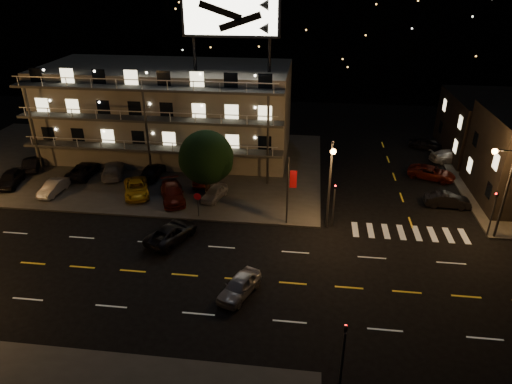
# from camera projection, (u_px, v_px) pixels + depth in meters

# --- Properties ---
(ground) EXTENTS (140.00, 140.00, 0.00)m
(ground) POSITION_uv_depth(u_px,v_px,m) (211.00, 277.00, 33.53)
(ground) COLOR black
(ground) RESTS_ON ground
(curb_nw) EXTENTS (44.00, 24.00, 0.15)m
(curb_nw) POSITION_uv_depth(u_px,v_px,m) (129.00, 163.00, 52.83)
(curb_nw) COLOR #3B3B39
(curb_nw) RESTS_ON ground
(motel) EXTENTS (28.00, 13.80, 18.10)m
(motel) POSITION_uv_depth(u_px,v_px,m) (169.00, 111.00, 53.50)
(motel) COLOR gray
(motel) RESTS_ON ground
(side_bldg_back) EXTENTS (14.06, 12.00, 7.00)m
(side_bldg_back) POSITION_uv_depth(u_px,v_px,m) (510.00, 128.00, 53.57)
(side_bldg_back) COLOR black
(side_bldg_back) RESTS_ON ground
(hill_backdrop) EXTENTS (120.00, 25.00, 24.00)m
(hill_backdrop) POSITION_uv_depth(u_px,v_px,m) (252.00, 17.00, 90.24)
(hill_backdrop) COLOR black
(hill_backdrop) RESTS_ON ground
(streetlight_nc) EXTENTS (0.44, 1.92, 8.00)m
(streetlight_nc) POSITION_uv_depth(u_px,v_px,m) (330.00, 177.00, 37.45)
(streetlight_nc) COLOR #2D2D30
(streetlight_nc) RESTS_ON ground
(streetlight_ne) EXTENTS (1.92, 0.44, 8.00)m
(streetlight_ne) POSITION_uv_depth(u_px,v_px,m) (503.00, 184.00, 36.26)
(streetlight_ne) COLOR #2D2D30
(streetlight_ne) RESTS_ON ground
(signal_nw) EXTENTS (0.20, 0.27, 4.60)m
(signal_nw) POSITION_uv_depth(u_px,v_px,m) (334.00, 200.00, 38.95)
(signal_nw) COLOR #2D2D30
(signal_nw) RESTS_ON ground
(signal_sw) EXTENTS (0.20, 0.27, 4.60)m
(signal_sw) POSITION_uv_depth(u_px,v_px,m) (344.00, 349.00, 23.84)
(signal_sw) COLOR #2D2D30
(signal_sw) RESTS_ON ground
(signal_ne) EXTENTS (0.27, 0.20, 4.60)m
(signal_ne) POSITION_uv_depth(u_px,v_px,m) (494.00, 209.00, 37.52)
(signal_ne) COLOR #2D2D30
(signal_ne) RESTS_ON ground
(banner_north) EXTENTS (0.83, 0.16, 6.40)m
(banner_north) POSITION_uv_depth(u_px,v_px,m) (289.00, 189.00, 38.92)
(banner_north) COLOR #2D2D30
(banner_north) RESTS_ON ground
(stop_sign) EXTENTS (0.91, 0.11, 2.61)m
(stop_sign) POSITION_uv_depth(u_px,v_px,m) (198.00, 201.00, 40.72)
(stop_sign) COLOR #2D2D30
(stop_sign) RESTS_ON ground
(tree) EXTENTS (5.38, 5.18, 6.78)m
(tree) POSITION_uv_depth(u_px,v_px,m) (206.00, 159.00, 43.12)
(tree) COLOR black
(tree) RESTS_ON curb_nw
(lot_car_0) EXTENTS (2.72, 4.72, 1.51)m
(lot_car_0) POSITION_uv_depth(u_px,v_px,m) (10.00, 179.00, 46.94)
(lot_car_0) COLOR black
(lot_car_0) RESTS_ON curb_nw
(lot_car_1) EXTENTS (1.68, 4.03, 1.30)m
(lot_car_1) POSITION_uv_depth(u_px,v_px,m) (53.00, 187.00, 45.32)
(lot_car_1) COLOR #98989D
(lot_car_1) RESTS_ON curb_nw
(lot_car_2) EXTENTS (3.97, 5.41, 1.37)m
(lot_car_2) POSITION_uv_depth(u_px,v_px,m) (136.00, 188.00, 45.05)
(lot_car_2) COLOR gold
(lot_car_2) RESTS_ON curb_nw
(lot_car_3) EXTENTS (3.88, 5.51, 1.48)m
(lot_car_3) POSITION_uv_depth(u_px,v_px,m) (173.00, 193.00, 43.99)
(lot_car_3) COLOR #50130B
(lot_car_3) RESTS_ON curb_nw
(lot_car_4) EXTENTS (2.41, 3.91, 1.24)m
(lot_car_4) POSITION_uv_depth(u_px,v_px,m) (214.00, 193.00, 44.30)
(lot_car_4) COLOR #98989D
(lot_car_4) RESTS_ON curb_nw
(lot_car_5) EXTENTS (2.94, 4.50, 1.40)m
(lot_car_5) POSITION_uv_depth(u_px,v_px,m) (32.00, 163.00, 50.73)
(lot_car_5) COLOR black
(lot_car_5) RESTS_ON curb_nw
(lot_car_6) EXTENTS (2.27, 4.91, 1.36)m
(lot_car_6) POSITION_uv_depth(u_px,v_px,m) (83.00, 170.00, 49.09)
(lot_car_6) COLOR black
(lot_car_6) RESTS_ON curb_nw
(lot_car_7) EXTENTS (3.43, 5.53, 1.50)m
(lot_car_7) POSITION_uv_depth(u_px,v_px,m) (113.00, 169.00, 49.18)
(lot_car_7) COLOR #98989D
(lot_car_7) RESTS_ON curb_nw
(lot_car_8) EXTENTS (2.00, 4.51, 1.51)m
(lot_car_8) POSITION_uv_depth(u_px,v_px,m) (153.00, 171.00, 48.79)
(lot_car_8) COLOR black
(lot_car_8) RESTS_ON curb_nw
(lot_car_9) EXTENTS (2.14, 4.10, 1.29)m
(lot_car_9) POSITION_uv_depth(u_px,v_px,m) (200.00, 178.00, 47.36)
(lot_car_9) COLOR #50130B
(lot_car_9) RESTS_ON curb_nw
(side_car_0) EXTENTS (4.23, 1.60, 1.38)m
(side_car_0) POSITION_uv_depth(u_px,v_px,m) (447.00, 200.00, 43.09)
(side_car_0) COLOR black
(side_car_0) RESTS_ON ground
(side_car_1) EXTENTS (5.35, 3.96, 1.35)m
(side_car_1) POSITION_uv_depth(u_px,v_px,m) (432.00, 173.00, 48.82)
(side_car_1) COLOR #50130B
(side_car_1) RESTS_ON ground
(side_car_2) EXTENTS (5.27, 3.24, 1.43)m
(side_car_2) POSITION_uv_depth(u_px,v_px,m) (451.00, 156.00, 53.02)
(side_car_2) COLOR #98989D
(side_car_2) RESTS_ON ground
(side_car_3) EXTENTS (4.20, 2.86, 1.33)m
(side_car_3) POSITION_uv_depth(u_px,v_px,m) (425.00, 144.00, 56.89)
(side_car_3) COLOR black
(side_car_3) RESTS_ON ground
(road_car_east) EXTENTS (3.04, 4.39, 1.39)m
(road_car_east) POSITION_uv_depth(u_px,v_px,m) (239.00, 286.00, 31.48)
(road_car_east) COLOR #98989D
(road_car_east) RESTS_ON ground
(road_car_west) EXTENTS (4.10, 5.55, 1.40)m
(road_car_west) POSITION_uv_depth(u_px,v_px,m) (172.00, 233.00, 37.79)
(road_car_west) COLOR black
(road_car_west) RESTS_ON ground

